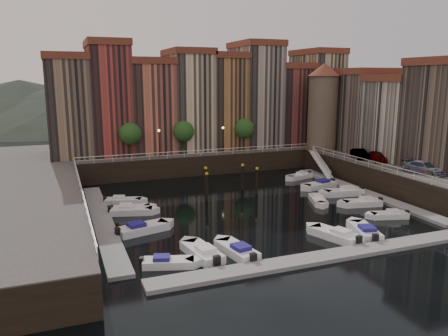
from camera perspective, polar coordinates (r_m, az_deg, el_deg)
name	(u,v)px	position (r m, az deg, el deg)	size (l,w,h in m)	color
ground	(243,204)	(51.47, 2.55, -4.69)	(200.00, 200.00, 0.00)	black
quay_far	(183,155)	(75.07, -5.39, 1.65)	(80.00, 20.00, 3.00)	black
quay_right	(439,176)	(65.77, 26.30, -0.95)	(20.00, 36.00, 3.00)	black
dock_left	(102,221)	(46.63, -15.63, -6.66)	(2.00, 28.00, 0.35)	gray
dock_right	(362,192)	(58.82, 17.60, -2.98)	(2.00, 28.00, 0.35)	gray
dock_near	(326,257)	(37.35, 13.22, -11.19)	(30.00, 2.00, 0.35)	gray
mountains	(121,97)	(156.86, -13.28, 8.96)	(145.00, 100.00, 18.00)	#2D382D
far_terrace	(205,100)	(72.61, -2.45, 8.87)	(48.70, 10.30, 17.50)	#856C54
right_terrace	(404,113)	(67.64, 22.45, 6.61)	(9.30, 24.30, 14.00)	#756558
corner_tower	(323,106)	(71.92, 12.77, 7.96)	(5.20, 5.20, 13.80)	#6B5B4C
promenade_trees	(188,131)	(66.54, -4.75, 4.80)	(21.20, 3.20, 5.20)	black
street_lamps	(192,136)	(65.77, -4.22, 4.13)	(10.36, 0.36, 4.18)	black
railings	(228,165)	(54.95, 0.55, 0.44)	(36.08, 34.04, 0.52)	white
gangway	(321,163)	(67.62, 12.52, 0.67)	(2.78, 8.32, 3.73)	white
mooring_pilings	(228,182)	(55.12, 0.58, -1.80)	(7.24, 3.63, 3.78)	black
boat_left_0	(167,263)	(35.22, -7.43, -12.15)	(4.32, 2.66, 0.97)	white
boat_left_1	(142,229)	(42.75, -10.69, -7.78)	(5.30, 3.05, 1.19)	white
boat_left_2	(130,211)	(48.60, -12.12, -5.50)	(4.82, 2.83, 1.08)	white
boat_left_3	(131,208)	(49.56, -12.11, -5.19)	(4.40, 2.05, 0.99)	white
boat_left_4	(123,201)	(52.80, -13.11, -4.19)	(4.45, 2.81, 1.00)	white
boat_right_0	(390,215)	(49.53, 20.83, -5.75)	(4.19, 2.44, 0.94)	white
boat_right_1	(363,203)	(53.06, 17.66, -4.34)	(4.81, 2.57, 1.08)	white
boat_right_2	(344,192)	(57.10, 15.41, -3.04)	(5.36, 2.59, 1.20)	white
boat_right_3	(320,185)	(60.11, 12.42, -2.17)	(5.26, 2.77, 1.18)	white
boat_right_4	(300,176)	(65.14, 9.87, -1.05)	(4.53, 2.72, 1.02)	white
boat_near_0	(203,253)	(36.64, -2.81, -10.97)	(2.61, 5.21, 1.17)	white
boat_near_1	(237,250)	(37.06, 1.77, -10.71)	(2.58, 5.04, 1.13)	white
boat_near_2	(336,235)	(41.69, 14.40, -8.48)	(3.35, 5.19, 1.17)	white
boat_near_3	(365,231)	(43.46, 17.90, -7.85)	(3.07, 5.12, 1.15)	white
car_a	(377,157)	(64.44, 19.35, 1.37)	(1.68, 4.17, 1.42)	gray
car_b	(360,154)	(65.90, 17.31, 1.70)	(1.45, 4.15, 1.37)	gray
car_c	(424,168)	(58.14, 24.65, -0.06)	(2.08, 5.12, 1.49)	gray
boat_extra_820	(318,200)	(53.08, 12.15, -4.07)	(2.85, 4.34, 0.98)	white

